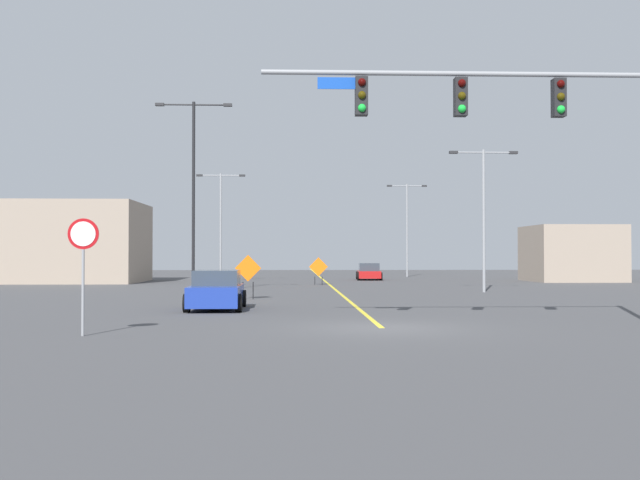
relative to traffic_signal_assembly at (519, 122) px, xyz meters
The scene contains 14 objects.
ground 6.80m from the traffic_signal_assembly, behind, with size 150.17×150.17×0.00m, color #444447.
road_centre_stripe 42.28m from the traffic_signal_assembly, 95.20° to the left, with size 0.16×83.43×0.01m.
traffic_signal_assembly is the anchor object (origin of this frame).
stop_sign 12.03m from the traffic_signal_assembly, behind, with size 0.76×0.07×2.89m.
street_lamp_near_right 21.37m from the traffic_signal_assembly, 121.99° to the left, with size 3.93×0.24×9.87m.
street_lamp_mid_right 45.93m from the traffic_signal_assembly, 84.99° to the left, with size 3.59×0.24×8.30m.
street_lamp_far_left 19.32m from the traffic_signal_assembly, 78.23° to the left, with size 3.66×0.24×7.58m.
street_lamp_mid_left 36.09m from the traffic_signal_assembly, 108.57° to the left, with size 3.56×0.24×7.94m.
construction_sign_median_near 16.07m from the traffic_signal_assembly, 122.09° to the left, with size 1.18×0.20×1.98m.
construction_sign_left_shoulder 29.24m from the traffic_signal_assembly, 99.01° to the left, with size 1.23×0.25×1.81m.
car_blue_mid 12.46m from the traffic_signal_assembly, 141.92° to the left, with size 2.04×3.88×1.42m.
car_red_passing 38.24m from the traffic_signal_assembly, 90.35° to the left, with size 2.10×3.97×1.32m.
roadside_building_east 37.53m from the traffic_signal_assembly, 67.00° to the left, with size 6.27×6.06×4.14m.
roadside_building_west 40.36m from the traffic_signal_assembly, 122.65° to the left, with size 9.11×8.44×5.72m.
Camera 1 is at (-2.42, -19.96, 2.00)m, focal length 41.45 mm.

